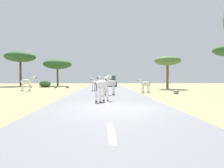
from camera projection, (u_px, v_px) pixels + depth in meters
ground_plane at (114, 109)px, 9.07m from camera, size 90.00×90.00×0.00m
road at (108, 109)px, 9.05m from camera, size 6.00×64.00×0.05m
lane_markings at (108, 112)px, 8.05m from camera, size 0.16×56.00×0.01m
zebra_0 at (94, 83)px, 21.66m from camera, size 0.78×1.40×1.39m
zebra_1 at (108, 83)px, 16.46m from camera, size 1.64×0.69×1.57m
zebra_2 at (103, 85)px, 11.85m from camera, size 1.19×1.51×1.62m
zebra_3 at (27, 82)px, 22.25m from camera, size 1.75×0.61×1.65m
zebra_4 at (145, 84)px, 19.85m from camera, size 1.42×0.70×1.39m
car_0 at (110, 81)px, 33.68m from camera, size 2.09×4.37×1.74m
tree_0 at (20, 57)px, 35.32m from camera, size 5.24×5.24×6.05m
tree_1 at (168, 61)px, 26.65m from camera, size 3.47×3.47×4.31m
tree_3 at (58, 64)px, 36.41m from camera, size 5.04×5.04×4.79m
bush_0 at (45, 84)px, 30.98m from camera, size 1.72×1.55×1.03m
rock_0 at (176, 92)px, 17.85m from camera, size 0.53×0.43×0.37m
rock_1 at (56, 87)px, 27.88m from camera, size 0.41×0.35×0.24m
rock_2 at (67, 87)px, 28.50m from camera, size 0.59×0.57×0.36m
rock_3 at (31, 87)px, 29.76m from camera, size 0.36×0.39×0.29m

